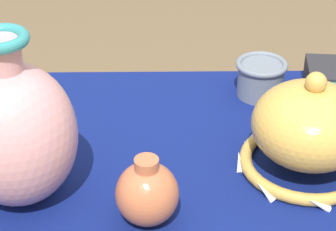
{
  "coord_description": "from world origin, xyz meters",
  "views": [
    {
      "loc": [
        -0.09,
        -0.97,
        1.44
      ],
      "look_at": [
        -0.08,
        -0.05,
        0.86
      ],
      "focal_mm": 70.0,
      "sensor_mm": 36.0,
      "label": 1
    }
  ],
  "objects_px": {
    "mosaic_tile_box": "(335,81)",
    "jar_round_terracotta": "(147,193)",
    "vase_dome_bell": "(309,131)",
    "cup_wide_slate": "(261,77)",
    "vase_tall_bulbous": "(15,132)"
  },
  "relations": [
    {
      "from": "vase_tall_bulbous",
      "to": "jar_round_terracotta",
      "type": "distance_m",
      "value": 0.23
    },
    {
      "from": "mosaic_tile_box",
      "to": "jar_round_terracotta",
      "type": "height_order",
      "value": "jar_round_terracotta"
    },
    {
      "from": "vase_tall_bulbous",
      "to": "cup_wide_slate",
      "type": "height_order",
      "value": "vase_tall_bulbous"
    },
    {
      "from": "mosaic_tile_box",
      "to": "jar_round_terracotta",
      "type": "relative_size",
      "value": 1.1
    },
    {
      "from": "vase_tall_bulbous",
      "to": "vase_dome_bell",
      "type": "distance_m",
      "value": 0.49
    },
    {
      "from": "mosaic_tile_box",
      "to": "cup_wide_slate",
      "type": "xyz_separation_m",
      "value": [
        -0.15,
        0.0,
        0.01
      ]
    },
    {
      "from": "vase_tall_bulbous",
      "to": "vase_dome_bell",
      "type": "height_order",
      "value": "vase_tall_bulbous"
    },
    {
      "from": "vase_dome_bell",
      "to": "jar_round_terracotta",
      "type": "bearing_deg",
      "value": -153.91
    },
    {
      "from": "vase_dome_bell",
      "to": "mosaic_tile_box",
      "type": "relative_size",
      "value": 1.89
    },
    {
      "from": "vase_dome_bell",
      "to": "jar_round_terracotta",
      "type": "xyz_separation_m",
      "value": [
        -0.27,
        -0.13,
        -0.02
      ]
    },
    {
      "from": "mosaic_tile_box",
      "to": "jar_round_terracotta",
      "type": "distance_m",
      "value": 0.54
    },
    {
      "from": "jar_round_terracotta",
      "to": "mosaic_tile_box",
      "type": "bearing_deg",
      "value": 45.0
    },
    {
      "from": "vase_dome_bell",
      "to": "mosaic_tile_box",
      "type": "height_order",
      "value": "vase_dome_bell"
    },
    {
      "from": "vase_dome_bell",
      "to": "cup_wide_slate",
      "type": "relative_size",
      "value": 2.28
    },
    {
      "from": "vase_tall_bulbous",
      "to": "mosaic_tile_box",
      "type": "bearing_deg",
      "value": 28.41
    }
  ]
}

